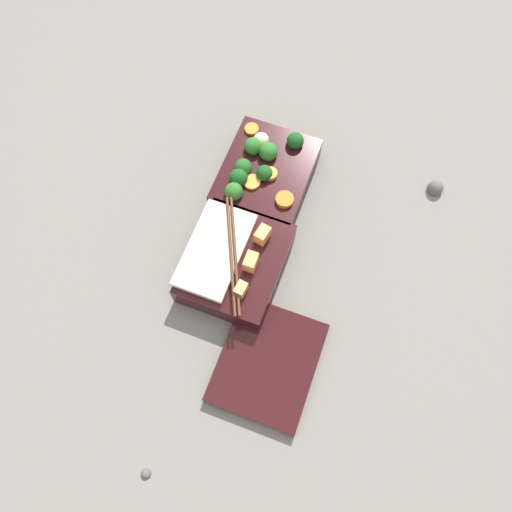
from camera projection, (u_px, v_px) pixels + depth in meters
The scene contains 6 objects.
ground_plane at pixel (255, 224), 0.90m from camera, with size 3.00×3.00×0.00m, color slate.
bento_tray_vegetable at pixel (265, 173), 0.90m from camera, with size 0.18×0.15×0.08m.
bento_tray_rice at pixel (232, 261), 0.84m from camera, with size 0.19×0.15×0.08m.
bento_lid at pixel (268, 363), 0.79m from camera, with size 0.18×0.15×0.02m, color black.
pebble_0 at pixel (146, 474), 0.74m from camera, with size 0.02×0.02×0.02m, color #595651.
pebble_1 at pixel (435, 188), 0.92m from camera, with size 0.03×0.03×0.03m, color #595651.
Camera 1 is at (0.37, 0.14, 0.81)m, focal length 35.00 mm.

